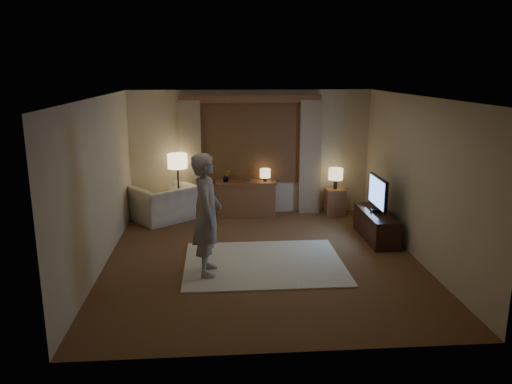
{
  "coord_description": "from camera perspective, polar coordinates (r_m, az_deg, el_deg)",
  "views": [
    {
      "loc": [
        -0.7,
        -7.57,
        3.01
      ],
      "look_at": [
        -0.05,
        0.6,
        0.98
      ],
      "focal_mm": 35.0,
      "sensor_mm": 36.0,
      "label": 1
    }
  ],
  "objects": [
    {
      "name": "room",
      "position": [
        8.27,
        0.42,
        2.21
      ],
      "size": [
        5.04,
        5.54,
        2.64
      ],
      "color": "brown",
      "rests_on": "ground"
    },
    {
      "name": "tv_stand",
      "position": [
        9.31,
        13.56,
        -3.75
      ],
      "size": [
        0.45,
        1.4,
        0.5
      ],
      "primitive_type": "cube",
      "color": "black",
      "rests_on": "floor"
    },
    {
      "name": "tv",
      "position": [
        9.14,
        13.76,
        -0.12
      ],
      "size": [
        0.22,
        0.9,
        0.65
      ],
      "color": "black",
      "rests_on": "tv_stand"
    },
    {
      "name": "rug",
      "position": [
        8.0,
        0.91,
        -8.13
      ],
      "size": [
        2.5,
        2.0,
        0.02
      ],
      "primitive_type": "cube",
      "color": "#F1E9CA",
      "rests_on": "floor"
    },
    {
      "name": "person",
      "position": [
        7.36,
        -5.63,
        -2.57
      ],
      "size": [
        0.45,
        0.67,
        1.83
      ],
      "primitive_type": "imported",
      "rotation": [
        0.0,
        0.0,
        1.55
      ],
      "color": "#9D9891",
      "rests_on": "rug"
    },
    {
      "name": "floor_lamp",
      "position": [
        10.16,
        -8.96,
        3.1
      ],
      "size": [
        0.39,
        0.39,
        1.35
      ],
      "color": "black",
      "rests_on": "floor"
    },
    {
      "name": "sideboard",
      "position": [
        10.43,
        -1.15,
        -0.88
      ],
      "size": [
        1.2,
        0.4,
        0.7
      ],
      "primitive_type": "cube",
      "color": "brown",
      "rests_on": "floor"
    },
    {
      "name": "table_lamp_side",
      "position": [
        10.53,
        9.09,
        1.99
      ],
      "size": [
        0.3,
        0.3,
        0.44
      ],
      "color": "black",
      "rests_on": "side_table"
    },
    {
      "name": "plant",
      "position": [
        10.3,
        -3.39,
        1.76
      ],
      "size": [
        0.17,
        0.13,
        0.3
      ],
      "primitive_type": "imported",
      "color": "#999999",
      "rests_on": "sideboard"
    },
    {
      "name": "armchair",
      "position": [
        10.25,
        -10.49,
        -1.28
      ],
      "size": [
        1.5,
        1.48,
        0.74
      ],
      "primitive_type": "imported",
      "rotation": [
        0.0,
        0.0,
        -2.47
      ],
      "color": "beige",
      "rests_on": "floor"
    },
    {
      "name": "table_lamp_sideboard",
      "position": [
        10.33,
        1.05,
        2.1
      ],
      "size": [
        0.22,
        0.22,
        0.3
      ],
      "color": "black",
      "rests_on": "sideboard"
    },
    {
      "name": "picture_frame",
      "position": [
        10.32,
        -1.16,
        1.53
      ],
      "size": [
        0.16,
        0.02,
        0.2
      ],
      "primitive_type": "cube",
      "color": "brown",
      "rests_on": "sideboard"
    },
    {
      "name": "side_table",
      "position": [
        10.67,
        8.97,
        -1.1
      ],
      "size": [
        0.4,
        0.4,
        0.56
      ],
      "primitive_type": "cube",
      "color": "brown",
      "rests_on": "floor"
    }
  ]
}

